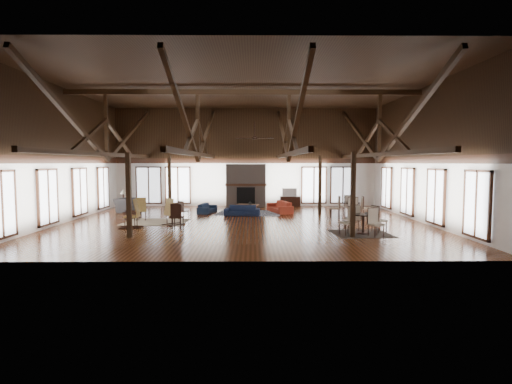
{
  "coord_description": "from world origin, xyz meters",
  "views": [
    {
      "loc": [
        0.41,
        -17.68,
        2.68
      ],
      "look_at": [
        0.57,
        1.0,
        1.31
      ],
      "focal_mm": 28.0,
      "sensor_mm": 36.0,
      "label": 1
    }
  ],
  "objects_px": {
    "sofa_navy_front": "(242,210)",
    "coffee_table": "(247,205)",
    "tv_console": "(290,201)",
    "sofa_orange": "(280,207)",
    "armchair": "(128,205)",
    "cafe_table_near": "(363,220)",
    "cafe_table_far": "(351,207)",
    "sofa_navy_left": "(207,208)"
  },
  "relations": [
    {
      "from": "sofa_orange",
      "to": "tv_console",
      "type": "bearing_deg",
      "value": 146.62
    },
    {
      "from": "tv_console",
      "to": "sofa_orange",
      "type": "bearing_deg",
      "value": -106.08
    },
    {
      "from": "sofa_navy_front",
      "to": "coffee_table",
      "type": "height_order",
      "value": "sofa_navy_front"
    },
    {
      "from": "sofa_navy_left",
      "to": "coffee_table",
      "type": "relative_size",
      "value": 1.29
    },
    {
      "from": "cafe_table_near",
      "to": "sofa_orange",
      "type": "bearing_deg",
      "value": 112.76
    },
    {
      "from": "sofa_navy_front",
      "to": "cafe_table_far",
      "type": "xyz_separation_m",
      "value": [
        5.3,
        -0.91,
        0.27
      ]
    },
    {
      "from": "armchair",
      "to": "sofa_navy_front",
      "type": "bearing_deg",
      "value": -86.64
    },
    {
      "from": "tv_console",
      "to": "cafe_table_near",
      "type": "bearing_deg",
      "value": -78.73
    },
    {
      "from": "armchair",
      "to": "cafe_table_near",
      "type": "xyz_separation_m",
      "value": [
        10.96,
        -6.54,
        0.13
      ]
    },
    {
      "from": "sofa_orange",
      "to": "tv_console",
      "type": "relative_size",
      "value": 1.67
    },
    {
      "from": "sofa_orange",
      "to": "cafe_table_far",
      "type": "height_order",
      "value": "cafe_table_far"
    },
    {
      "from": "coffee_table",
      "to": "tv_console",
      "type": "xyz_separation_m",
      "value": [
        2.59,
        3.07,
        -0.09
      ]
    },
    {
      "from": "sofa_navy_front",
      "to": "sofa_navy_left",
      "type": "height_order",
      "value": "sofa_navy_front"
    },
    {
      "from": "sofa_navy_front",
      "to": "cafe_table_far",
      "type": "relative_size",
      "value": 0.88
    },
    {
      "from": "sofa_navy_left",
      "to": "sofa_navy_front",
      "type": "bearing_deg",
      "value": -112.22
    },
    {
      "from": "armchair",
      "to": "cafe_table_near",
      "type": "distance_m",
      "value": 12.76
    },
    {
      "from": "sofa_navy_left",
      "to": "sofa_orange",
      "type": "relative_size",
      "value": 0.82
    },
    {
      "from": "sofa_orange",
      "to": "armchair",
      "type": "relative_size",
      "value": 1.73
    },
    {
      "from": "sofa_navy_front",
      "to": "sofa_navy_left",
      "type": "distance_m",
      "value": 2.29
    },
    {
      "from": "sofa_navy_front",
      "to": "cafe_table_near",
      "type": "height_order",
      "value": "cafe_table_near"
    },
    {
      "from": "cafe_table_near",
      "to": "cafe_table_far",
      "type": "xyz_separation_m",
      "value": [
        0.57,
        4.26,
        0.01
      ]
    },
    {
      "from": "sofa_navy_front",
      "to": "cafe_table_near",
      "type": "bearing_deg",
      "value": -42.11
    },
    {
      "from": "coffee_table",
      "to": "armchair",
      "type": "relative_size",
      "value": 1.09
    },
    {
      "from": "coffee_table",
      "to": "cafe_table_near",
      "type": "xyz_separation_m",
      "value": [
        4.48,
        -6.42,
        0.12
      ]
    },
    {
      "from": "cafe_table_near",
      "to": "tv_console",
      "type": "distance_m",
      "value": 9.67
    },
    {
      "from": "sofa_navy_left",
      "to": "coffee_table",
      "type": "xyz_separation_m",
      "value": [
        2.17,
        -0.01,
        0.15
      ]
    },
    {
      "from": "sofa_orange",
      "to": "sofa_navy_left",
      "type": "bearing_deg",
      "value": -105.68
    },
    {
      "from": "sofa_navy_front",
      "to": "armchair",
      "type": "height_order",
      "value": "armchair"
    },
    {
      "from": "coffee_table",
      "to": "sofa_navy_left",
      "type": "bearing_deg",
      "value": -163.73
    },
    {
      "from": "armchair",
      "to": "cafe_table_far",
      "type": "height_order",
      "value": "cafe_table_far"
    },
    {
      "from": "cafe_table_near",
      "to": "tv_console",
      "type": "bearing_deg",
      "value": 101.27
    },
    {
      "from": "cafe_table_near",
      "to": "cafe_table_far",
      "type": "height_order",
      "value": "cafe_table_far"
    },
    {
      "from": "sofa_navy_left",
      "to": "armchair",
      "type": "height_order",
      "value": "armchair"
    },
    {
      "from": "sofa_navy_front",
      "to": "tv_console",
      "type": "xyz_separation_m",
      "value": [
        2.84,
        4.31,
        0.04
      ]
    },
    {
      "from": "cafe_table_near",
      "to": "cafe_table_far",
      "type": "relative_size",
      "value": 0.98
    },
    {
      "from": "coffee_table",
      "to": "cafe_table_far",
      "type": "xyz_separation_m",
      "value": [
        5.05,
        -2.16,
        0.13
      ]
    },
    {
      "from": "sofa_navy_front",
      "to": "cafe_table_far",
      "type": "height_order",
      "value": "cafe_table_far"
    },
    {
      "from": "sofa_orange",
      "to": "cafe_table_far",
      "type": "bearing_deg",
      "value": 38.23
    },
    {
      "from": "sofa_navy_left",
      "to": "tv_console",
      "type": "relative_size",
      "value": 1.37
    },
    {
      "from": "armchair",
      "to": "sofa_orange",
      "type": "bearing_deg",
      "value": -74.31
    },
    {
      "from": "coffee_table",
      "to": "cafe_table_far",
      "type": "bearing_deg",
      "value": -6.72
    },
    {
      "from": "armchair",
      "to": "cafe_table_far",
      "type": "bearing_deg",
      "value": -85.45
    }
  ]
}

